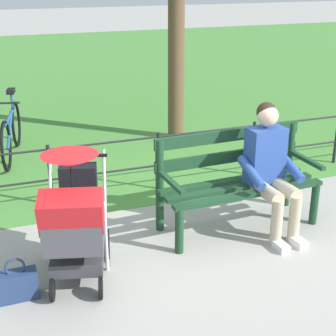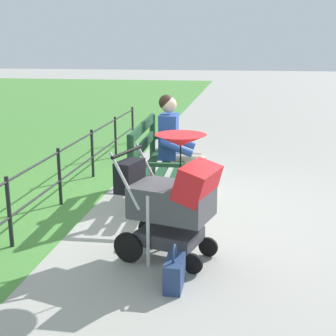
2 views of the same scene
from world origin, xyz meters
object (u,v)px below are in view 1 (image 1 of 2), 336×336
at_px(handbag, 17,285).
at_px(bicycle, 11,132).
at_px(park_bench, 236,176).
at_px(person_on_bench, 271,166).
at_px(stroller, 75,216).

height_order(handbag, bicycle, bicycle).
bearing_deg(park_bench, person_on_bench, 138.42).
bearing_deg(park_bench, stroller, 15.32).
bearing_deg(bicycle, handbag, 85.75).
bearing_deg(bicycle, park_bench, 124.53).
distance_m(handbag, bicycle, 3.41).
relative_size(person_on_bench, handbag, 3.45).
relative_size(park_bench, person_on_bench, 1.27).
bearing_deg(person_on_bench, bicycle, -54.25).
relative_size(stroller, handbag, 3.11).
distance_m(park_bench, person_on_bench, 0.37).
xyz_separation_m(person_on_bench, stroller, (1.94, 0.24, -0.08)).
xyz_separation_m(park_bench, person_on_bench, (-0.25, 0.22, 0.15)).
bearing_deg(handbag, bicycle, -94.25).
height_order(person_on_bench, bicycle, person_on_bench).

